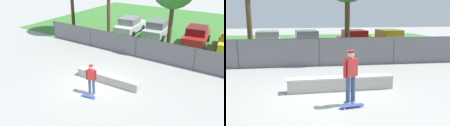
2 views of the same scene
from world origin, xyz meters
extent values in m
plane|color=#9E9E99|center=(0.00, 0.00, 0.00)|extent=(80.00, 80.00, 0.00)
cube|color=#3D7A33|center=(0.00, 15.53, 0.01)|extent=(29.73, 20.00, 0.02)
cube|color=#A8A59E|center=(0.53, 0.59, 0.25)|extent=(4.21, 0.58, 0.49)
cube|color=beige|center=(0.53, 0.59, 0.52)|extent=(4.25, 0.63, 0.06)
cube|color=beige|center=(0.49, -1.06, 0.05)|extent=(0.22, 0.28, 0.10)
cube|color=beige|center=(0.68, -0.95, 0.05)|extent=(0.22, 0.28, 0.10)
cylinder|color=#384C7A|center=(0.50, -1.08, 0.54)|extent=(0.15, 0.15, 0.88)
cylinder|color=#384C7A|center=(0.70, -0.98, 0.54)|extent=(0.15, 0.15, 0.88)
cube|color=red|center=(0.60, -1.03, 1.28)|extent=(0.44, 0.37, 0.60)
cylinder|color=red|center=(0.38, -1.15, 1.26)|extent=(0.10, 0.10, 0.58)
cylinder|color=red|center=(0.82, -0.91, 1.26)|extent=(0.10, 0.10, 0.58)
sphere|color=beige|center=(0.60, -1.03, 1.71)|extent=(0.22, 0.22, 0.22)
cylinder|color=maroon|center=(0.60, -1.03, 1.81)|extent=(0.23, 0.23, 0.06)
cube|color=maroon|center=(0.54, -0.92, 1.78)|extent=(0.23, 0.20, 0.02)
cube|color=#334CB2|center=(0.60, -1.34, 0.08)|extent=(0.82, 0.33, 0.02)
cube|color=#B2B2B7|center=(0.86, -1.30, 0.06)|extent=(0.08, 0.15, 0.02)
cube|color=#B2B2B7|center=(0.33, -1.39, 0.06)|extent=(0.08, 0.15, 0.02)
cylinder|color=silver|center=(0.88, -1.38, 0.03)|extent=(0.06, 0.04, 0.05)
cylinder|color=silver|center=(0.85, -1.21, 0.03)|extent=(0.06, 0.04, 0.05)
cylinder|color=silver|center=(0.34, -1.47, 0.03)|extent=(0.06, 0.04, 0.05)
cylinder|color=silver|center=(0.31, -1.30, 0.03)|extent=(0.06, 0.04, 0.05)
cylinder|color=#4C4C51|center=(-8.87, 5.23, 0.81)|extent=(0.07, 0.07, 1.62)
cylinder|color=#4C4C51|center=(-4.43, 5.23, 0.81)|extent=(0.07, 0.07, 1.62)
cylinder|color=#4C4C51|center=(0.00, 5.23, 0.81)|extent=(0.07, 0.07, 1.62)
cylinder|color=#4C4C51|center=(4.43, 5.23, 0.81)|extent=(0.07, 0.07, 1.62)
cylinder|color=#4C4C51|center=(0.00, 5.23, 1.59)|extent=(17.73, 0.05, 0.05)
cube|color=slate|center=(0.00, 5.23, 0.81)|extent=(17.73, 0.01, 1.62)
cylinder|color=#47301E|center=(-7.80, 6.84, 2.12)|extent=(0.32, 0.32, 4.25)
cylinder|color=brown|center=(-4.20, 7.71, 2.56)|extent=(0.32, 0.32, 5.11)
cylinder|color=#47301E|center=(1.93, 7.00, 2.01)|extent=(0.32, 0.32, 4.03)
cube|color=silver|center=(-3.46, 10.52, 0.67)|extent=(2.17, 4.34, 0.70)
cube|color=gray|center=(-3.45, 10.37, 1.34)|extent=(1.78, 2.23, 0.64)
cylinder|color=black|center=(-4.47, 11.74, 0.32)|extent=(0.28, 0.66, 0.64)
cylinder|color=black|center=(-2.68, 11.90, 0.32)|extent=(0.28, 0.66, 0.64)
cylinder|color=black|center=(-4.24, 9.14, 0.32)|extent=(0.28, 0.66, 0.64)
cylinder|color=black|center=(-2.45, 9.30, 0.32)|extent=(0.28, 0.66, 0.64)
cube|color=#B7BABF|center=(-0.60, 10.88, 0.67)|extent=(2.17, 4.34, 0.70)
cube|color=slate|center=(-0.59, 10.73, 1.34)|extent=(1.78, 2.23, 0.64)
cylinder|color=black|center=(-1.61, 12.10, 0.32)|extent=(0.28, 0.66, 0.64)
cylinder|color=black|center=(0.18, 12.26, 0.32)|extent=(0.28, 0.66, 0.64)
cylinder|color=black|center=(-1.38, 9.51, 0.32)|extent=(0.28, 0.66, 0.64)
cylinder|color=black|center=(0.41, 9.67, 0.32)|extent=(0.28, 0.66, 0.64)
cube|color=#B21E1E|center=(3.14, 10.73, 0.67)|extent=(2.17, 4.34, 0.70)
cube|color=#621010|center=(3.15, 10.58, 1.34)|extent=(1.78, 2.23, 0.64)
cylinder|color=black|center=(2.12, 11.94, 0.32)|extent=(0.28, 0.66, 0.64)
cylinder|color=black|center=(3.92, 12.11, 0.32)|extent=(0.28, 0.66, 0.64)
cylinder|color=black|center=(2.36, 9.35, 0.32)|extent=(0.28, 0.66, 0.64)
cylinder|color=black|center=(4.15, 9.51, 0.32)|extent=(0.28, 0.66, 0.64)
cylinder|color=black|center=(4.95, 11.90, 0.32)|extent=(0.28, 0.66, 0.64)
cylinder|color=black|center=(5.18, 9.30, 0.32)|extent=(0.28, 0.66, 0.64)
camera|label=1|loc=(7.53, -9.50, 6.89)|focal=36.50mm
camera|label=2|loc=(-0.97, -9.00, 3.08)|focal=40.63mm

